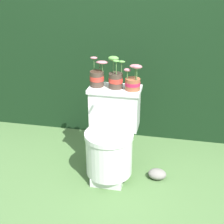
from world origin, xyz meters
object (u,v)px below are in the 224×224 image
(toilet, at_px, (111,137))
(potted_plant_midleft, at_px, (116,78))
(potted_plant_middle, at_px, (133,81))
(garden_stone, at_px, (157,174))
(potted_plant_left, at_px, (97,77))

(toilet, bearing_deg, potted_plant_midleft, 87.55)
(potted_plant_middle, distance_m, garden_stone, 0.79)
(potted_plant_left, bearing_deg, potted_plant_middle, -6.31)
(toilet, xyz_separation_m, garden_stone, (0.38, -0.01, -0.29))
(potted_plant_left, height_order, potted_plant_midleft, potted_plant_midleft)
(potted_plant_midleft, height_order, potted_plant_middle, potted_plant_midleft)
(toilet, xyz_separation_m, potted_plant_midleft, (0.01, 0.14, 0.45))
(garden_stone, bearing_deg, potted_plant_midleft, 158.25)
(toilet, height_order, potted_plant_midleft, potted_plant_midleft)
(potted_plant_midleft, xyz_separation_m, potted_plant_middle, (0.14, -0.02, -0.01))
(potted_plant_midleft, distance_m, potted_plant_middle, 0.14)
(potted_plant_left, xyz_separation_m, garden_stone, (0.53, -0.16, -0.74))
(potted_plant_midleft, bearing_deg, potted_plant_left, 175.18)
(potted_plant_midleft, height_order, garden_stone, potted_plant_midleft)
(toilet, bearing_deg, potted_plant_middle, 40.53)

